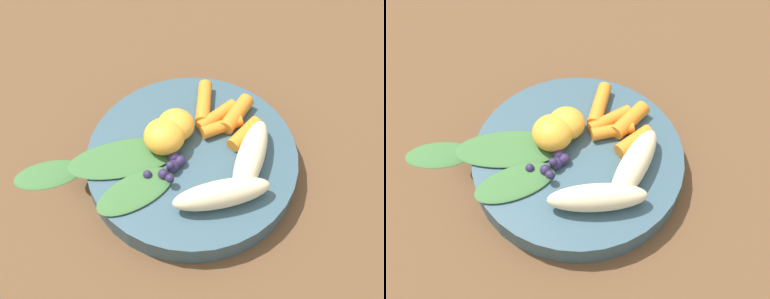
# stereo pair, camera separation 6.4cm
# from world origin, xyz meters

# --- Properties ---
(ground_plane) EXTENTS (2.40, 2.40, 0.00)m
(ground_plane) POSITION_xyz_m (0.00, 0.00, 0.00)
(ground_plane) COLOR brown
(bowl) EXTENTS (0.26, 0.26, 0.03)m
(bowl) POSITION_xyz_m (0.00, 0.00, 0.02)
(bowl) COLOR #385666
(bowl) RESTS_ON ground_plane
(banana_peeled_left) EXTENTS (0.12, 0.08, 0.03)m
(banana_peeled_left) POSITION_xyz_m (-0.04, 0.06, 0.05)
(banana_peeled_left) COLOR beige
(banana_peeled_left) RESTS_ON bowl
(banana_peeled_right) EXTENTS (0.11, 0.09, 0.03)m
(banana_peeled_right) POSITION_xyz_m (0.02, 0.07, 0.05)
(banana_peeled_right) COLOR beige
(banana_peeled_right) RESTS_ON bowl
(orange_segment_near) EXTENTS (0.05, 0.05, 0.04)m
(orange_segment_near) POSITION_xyz_m (0.01, -0.03, 0.05)
(orange_segment_near) COLOR #F4A833
(orange_segment_near) RESTS_ON bowl
(orange_segment_far) EXTENTS (0.05, 0.05, 0.03)m
(orange_segment_far) POSITION_xyz_m (-0.01, -0.04, 0.05)
(orange_segment_far) COLOR #F4A833
(orange_segment_far) RESTS_ON bowl
(carrot_front) EXTENTS (0.05, 0.02, 0.02)m
(carrot_front) POSITION_xyz_m (-0.06, 0.03, 0.04)
(carrot_front) COLOR orange
(carrot_front) RESTS_ON bowl
(carrot_mid_left) EXTENTS (0.06, 0.03, 0.02)m
(carrot_mid_left) POSITION_xyz_m (-0.05, 0.00, 0.04)
(carrot_mid_left) COLOR orange
(carrot_mid_left) RESTS_ON bowl
(carrot_mid_right) EXTENTS (0.06, 0.03, 0.02)m
(carrot_mid_right) POSITION_xyz_m (-0.08, -0.00, 0.04)
(carrot_mid_right) COLOR orange
(carrot_mid_right) RESTS_ON bowl
(carrot_rear) EXTENTS (0.06, 0.02, 0.02)m
(carrot_rear) POSITION_xyz_m (-0.06, -0.02, 0.04)
(carrot_rear) COLOR orange
(carrot_rear) RESTS_ON bowl
(carrot_small) EXTENTS (0.06, 0.06, 0.02)m
(carrot_small) POSITION_xyz_m (-0.06, -0.04, 0.04)
(carrot_small) COLOR orange
(carrot_small) RESTS_ON bowl
(blueberry_pile) EXTENTS (0.05, 0.04, 0.02)m
(blueberry_pile) POSITION_xyz_m (0.03, -0.00, 0.04)
(blueberry_pile) COLOR #2D234C
(blueberry_pile) RESTS_ON bowl
(kale_leaf_left) EXTENTS (0.14, 0.12, 0.01)m
(kale_leaf_left) POSITION_xyz_m (0.06, -0.05, 0.03)
(kale_leaf_left) COLOR #3D7038
(kale_leaf_left) RESTS_ON bowl
(kale_leaf_right) EXTENTS (0.11, 0.06, 0.01)m
(kale_leaf_right) POSITION_xyz_m (0.08, -0.01, 0.03)
(kale_leaf_right) COLOR #3D7038
(kale_leaf_right) RESTS_ON bowl
(kale_leaf_stray) EXTENTS (0.10, 0.08, 0.01)m
(kale_leaf_stray) POSITION_xyz_m (0.13, -0.12, 0.00)
(kale_leaf_stray) COLOR #3D7038
(kale_leaf_stray) RESTS_ON ground_plane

